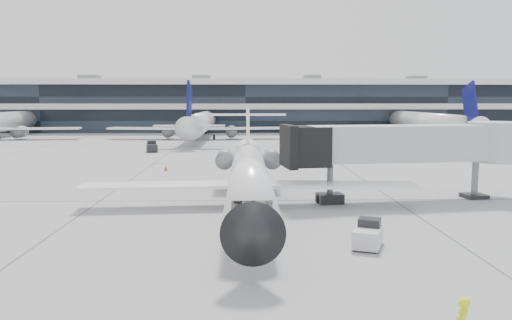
{
  "coord_description": "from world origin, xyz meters",
  "views": [
    {
      "loc": [
        -0.18,
        -33.35,
        6.78
      ],
      "look_at": [
        0.61,
        1.47,
        2.6
      ],
      "focal_mm": 35.0,
      "sensor_mm": 36.0,
      "label": 1
    }
  ],
  "objects": [
    {
      "name": "bg_jet_center",
      "position": [
        -8.0,
        55.0,
        0.0
      ],
      "size": [
        32.0,
        40.0,
        9.6
      ],
      "primitive_type": null,
      "color": "silver",
      "rests_on": "ground"
    },
    {
      "name": "ground",
      "position": [
        0.0,
        0.0,
        0.0
      ],
      "size": [
        220.0,
        220.0,
        0.0
      ],
      "primitive_type": "plane",
      "color": "#98989B",
      "rests_on": "ground"
    },
    {
      "name": "regional_jet",
      "position": [
        0.09,
        -2.21,
        2.1
      ],
      "size": [
        21.36,
        26.53,
        6.15
      ],
      "rotation": [
        0.0,
        0.0,
        0.0
      ],
      "color": "white",
      "rests_on": "ground"
    },
    {
      "name": "jet_bridge",
      "position": [
        11.36,
        -0.08,
        3.86
      ],
      "size": [
        16.49,
        5.36,
        5.29
      ],
      "rotation": [
        0.0,
        0.0,
        0.14
      ],
      "color": "#A6A9AB",
      "rests_on": "ground"
    },
    {
      "name": "bg_jet_right",
      "position": [
        32.0,
        55.0,
        0.0
      ],
      "size": [
        32.0,
        40.0,
        9.6
      ],
      "primitive_type": null,
      "color": "silver",
      "rests_on": "ground"
    },
    {
      "name": "far_tug",
      "position": [
        -12.46,
        32.48,
        0.65
      ],
      "size": [
        1.86,
        2.53,
        1.44
      ],
      "rotation": [
        0.0,
        0.0,
        0.25
      ],
      "color": "black",
      "rests_on": "ground"
    },
    {
      "name": "terminal",
      "position": [
        0.0,
        82.0,
        5.0
      ],
      "size": [
        170.0,
        22.0,
        10.0
      ],
      "primitive_type": "cube",
      "color": "black",
      "rests_on": "ground"
    },
    {
      "name": "baggage_tug",
      "position": [
        5.53,
        -10.94,
        0.57
      ],
      "size": [
        1.84,
        2.29,
        1.27
      ],
      "rotation": [
        0.0,
        0.0,
        -0.38
      ],
      "color": "silver",
      "rests_on": "ground"
    },
    {
      "name": "traffic_cone",
      "position": [
        -7.8,
        14.45,
        0.26
      ],
      "size": [
        0.48,
        0.48,
        0.54
      ],
      "rotation": [
        0.0,
        0.0,
        0.41
      ],
      "color": "#FF3B0D",
      "rests_on": "ground"
    }
  ]
}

